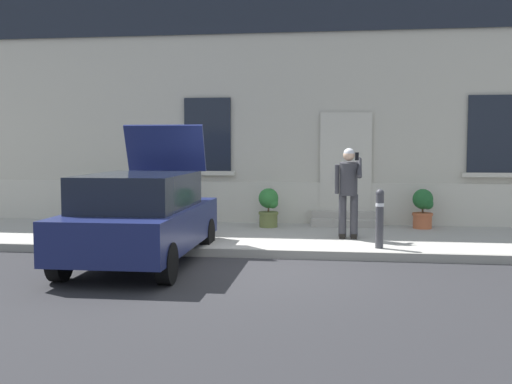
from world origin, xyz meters
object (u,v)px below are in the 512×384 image
object	(u,v)px
bollard_far_left	(178,213)
hatchback_car_navy	(142,216)
bollard_near_person	(380,216)
planter_cream	(178,205)
planter_charcoal	(92,203)
planter_olive	(269,207)
person_on_phone	(348,187)
planter_terracotta	(423,208)

from	to	relation	value
bollard_far_left	hatchback_car_navy	bearing A→B (deg)	-103.08
bollard_near_person	bollard_far_left	distance (m)	3.63
planter_cream	bollard_near_person	bearing A→B (deg)	-30.53
planter_charcoal	planter_olive	bearing A→B (deg)	-2.97
person_on_phone	planter_olive	distance (m)	2.33
bollard_near_person	person_on_phone	distance (m)	1.22
bollard_near_person	planter_cream	xyz separation A→B (m)	(-4.33, 2.56, -0.11)
hatchback_car_navy	planter_terracotta	distance (m)	6.39
person_on_phone	planter_cream	bearing A→B (deg)	154.23
planter_olive	planter_terracotta	world-z (taller)	same
bollard_near_person	planter_olive	size ratio (longest dim) A/B	1.22
person_on_phone	planter_terracotta	xyz separation A→B (m)	(1.62, 1.72, -0.55)
hatchback_car_navy	planter_cream	size ratio (longest dim) A/B	4.75
planter_olive	hatchback_car_navy	bearing A→B (deg)	-114.17
planter_terracotta	bollard_far_left	bearing A→B (deg)	-150.00
bollard_near_person	bollard_far_left	size ratio (longest dim) A/B	1.00
planter_charcoal	planter_olive	distance (m)	4.17
bollard_far_left	planter_olive	size ratio (longest dim) A/B	1.22
hatchback_car_navy	person_on_phone	bearing A→B (deg)	33.56
planter_charcoal	planter_olive	xyz separation A→B (m)	(4.17, -0.22, 0.00)
planter_charcoal	planter_olive	size ratio (longest dim) A/B	1.00
person_on_phone	planter_charcoal	xyz separation A→B (m)	(-5.88, 1.69, -0.55)
hatchback_car_navy	planter_cream	xyz separation A→B (m)	(-0.42, 3.80, -0.19)
planter_olive	planter_terracotta	bearing A→B (deg)	4.22
bollard_near_person	planter_olive	world-z (taller)	bollard_near_person
hatchback_car_navy	planter_olive	world-z (taller)	hatchback_car_navy
bollard_near_person	planter_charcoal	size ratio (longest dim) A/B	1.22
hatchback_car_navy	planter_olive	xyz separation A→B (m)	(1.67, 3.72, -0.19)
hatchback_car_navy	planter_charcoal	xyz separation A→B (m)	(-2.50, 3.93, -0.19)
hatchback_car_navy	bollard_far_left	distance (m)	1.28
bollard_far_left	person_on_phone	bearing A→B (deg)	17.98
planter_cream	planter_olive	world-z (taller)	same
planter_cream	planter_olive	distance (m)	2.09
hatchback_car_navy	planter_olive	size ratio (longest dim) A/B	4.75
bollard_far_left	planter_terracotta	xyz separation A→B (m)	(4.72, 2.72, -0.11)
planter_terracotta	planter_charcoal	bearing A→B (deg)	-179.77
hatchback_car_navy	bollard_far_left	xyz separation A→B (m)	(0.29, 1.24, -0.09)
planter_charcoal	planter_cream	size ratio (longest dim) A/B	1.00
bollard_near_person	planter_terracotta	distance (m)	2.94
hatchback_car_navy	planter_terracotta	xyz separation A→B (m)	(5.01, 3.96, -0.19)
hatchback_car_navy	bollard_far_left	size ratio (longest dim) A/B	3.91
bollard_near_person	planter_charcoal	distance (m)	6.96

